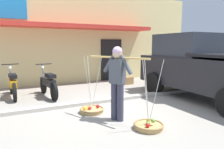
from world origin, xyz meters
TOP-DOWN VIEW (x-y plane):
  - ground_plane at (0.00, 0.00)m, footprint 90.00×90.00m
  - sidewalk_curb at (0.00, 0.70)m, footprint 20.00×0.24m
  - fruit_vendor at (-0.36, -0.83)m, footprint 0.71×1.54m
  - fruit_basket_left_side at (-0.70, -0.06)m, footprint 0.63×0.63m
  - fruit_basket_right_side at (-0.03, -1.59)m, footprint 0.63×0.63m
  - motorcycle_nearest_shop at (-2.46, 2.56)m, footprint 0.54×1.82m
  - motorcycle_second_in_row at (-1.39, 2.12)m, footprint 0.54×1.82m
  - parked_truck at (3.05, -0.36)m, footprint 2.16×4.73m
  - storefront_building at (0.08, 6.82)m, footprint 13.00×6.00m
  - wooden_crate at (2.16, 2.96)m, footprint 0.44×0.36m

SIDE VIEW (x-z plane):
  - ground_plane at x=0.00m, z-range 0.00..0.00m
  - sidewalk_curb at x=0.00m, z-range 0.00..0.10m
  - fruit_basket_left_side at x=-0.70m, z-range -0.65..0.80m
  - fruit_basket_right_side at x=-0.03m, z-range -0.65..0.80m
  - wooden_crate at x=2.16m, z-range 0.00..0.32m
  - motorcycle_nearest_shop at x=-2.46m, z-range -0.09..1.00m
  - motorcycle_second_in_row at x=-1.39m, z-range -0.09..1.00m
  - fruit_vendor at x=-0.36m, z-range 0.13..1.83m
  - parked_truck at x=3.05m, z-range -0.02..2.08m
  - storefront_building at x=0.08m, z-range 0.00..4.20m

